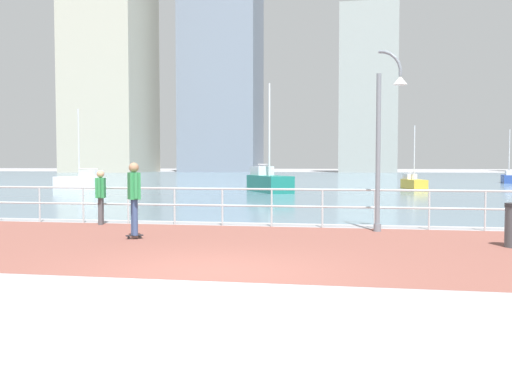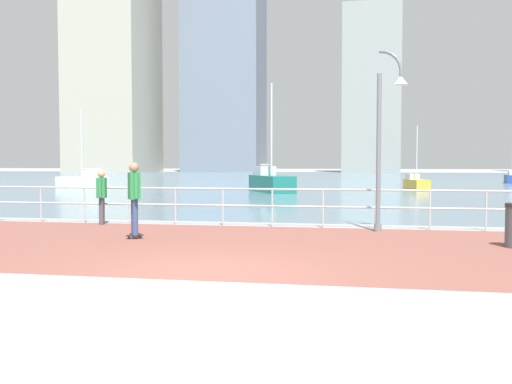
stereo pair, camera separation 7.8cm
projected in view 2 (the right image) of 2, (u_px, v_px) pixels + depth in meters
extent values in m
plane|color=#9E9EA3|center=(333.00, 183.00, 48.50)|extent=(220.00, 220.00, 0.00)
cube|color=brown|center=(246.00, 246.00, 12.18)|extent=(28.00, 7.34, 0.01)
cube|color=slate|center=(338.00, 179.00, 59.97)|extent=(180.00, 88.00, 0.00)
cylinder|color=#B2BCC1|center=(41.00, 205.00, 17.04)|extent=(0.05, 0.05, 1.04)
cylinder|color=#B2BCC1|center=(84.00, 205.00, 16.78)|extent=(0.05, 0.05, 1.04)
cylinder|color=#B2BCC1|center=(129.00, 206.00, 16.53)|extent=(0.05, 0.05, 1.04)
cylinder|color=#B2BCC1|center=(175.00, 207.00, 16.27)|extent=(0.05, 0.05, 1.04)
cylinder|color=#B2BCC1|center=(223.00, 207.00, 16.01)|extent=(0.05, 0.05, 1.04)
cylinder|color=#B2BCC1|center=(272.00, 208.00, 15.76)|extent=(0.05, 0.05, 1.04)
cylinder|color=#B2BCC1|center=(323.00, 209.00, 15.50)|extent=(0.05, 0.05, 1.04)
cylinder|color=#B2BCC1|center=(376.00, 210.00, 15.25)|extent=(0.05, 0.05, 1.04)
cylinder|color=#B2BCC1|center=(430.00, 210.00, 14.99)|extent=(0.05, 0.05, 1.04)
cylinder|color=#B2BCC1|center=(486.00, 211.00, 14.73)|extent=(0.05, 0.05, 1.04)
cylinder|color=#B2BCC1|center=(272.00, 189.00, 15.73)|extent=(25.20, 0.06, 0.06)
cylinder|color=#B2BCC1|center=(272.00, 206.00, 15.76)|extent=(25.20, 0.06, 0.06)
cylinder|color=slate|center=(378.00, 228.00, 14.67)|extent=(0.19, 0.19, 0.20)
cylinder|color=slate|center=(379.00, 153.00, 14.57)|extent=(0.12, 0.12, 4.04)
cylinder|color=slate|center=(383.00, 52.00, 14.40)|extent=(0.20, 0.14, 0.11)
cylinder|color=slate|center=(389.00, 53.00, 14.33)|extent=(0.21, 0.14, 0.15)
cylinder|color=slate|center=(394.00, 56.00, 14.27)|extent=(0.20, 0.14, 0.18)
cylinder|color=slate|center=(398.00, 60.00, 14.23)|extent=(0.18, 0.13, 0.19)
cylinder|color=slate|center=(400.00, 66.00, 14.20)|extent=(0.15, 0.12, 0.19)
cylinder|color=slate|center=(401.00, 72.00, 14.20)|extent=(0.11, 0.11, 0.17)
cone|color=silver|center=(401.00, 80.00, 14.21)|extent=(0.36, 0.36, 0.22)
cylinder|color=black|center=(140.00, 237.00, 13.37)|extent=(0.07, 0.06, 0.06)
cylinder|color=black|center=(141.00, 237.00, 13.30)|extent=(0.07, 0.06, 0.06)
cylinder|color=black|center=(129.00, 238.00, 13.27)|extent=(0.07, 0.06, 0.06)
cylinder|color=black|center=(130.00, 238.00, 13.20)|extent=(0.07, 0.06, 0.06)
cube|color=black|center=(135.00, 235.00, 13.29)|extent=(0.39, 0.31, 0.02)
cylinder|color=#384C7A|center=(134.00, 217.00, 13.34)|extent=(0.18, 0.18, 0.84)
cylinder|color=#384C7A|center=(135.00, 217.00, 13.19)|extent=(0.18, 0.18, 0.84)
cube|color=#2D8C4C|center=(134.00, 186.00, 13.23)|extent=(0.39, 0.42, 0.62)
cylinder|color=#2D8C4C|center=(132.00, 185.00, 13.44)|extent=(0.12, 0.12, 0.59)
cylinder|color=#2D8C4C|center=(136.00, 186.00, 13.01)|extent=(0.12, 0.12, 0.59)
sphere|color=#A37A5B|center=(134.00, 167.00, 13.20)|extent=(0.23, 0.23, 0.23)
cylinder|color=#4C4C51|center=(102.00, 211.00, 16.39)|extent=(0.16, 0.16, 0.77)
cylinder|color=#4C4C51|center=(101.00, 211.00, 16.23)|extent=(0.16, 0.16, 0.77)
cube|color=#2D8C4C|center=(102.00, 188.00, 16.28)|extent=(0.32, 0.39, 0.57)
cylinder|color=#2D8C4C|center=(103.00, 187.00, 16.51)|extent=(0.11, 0.11, 0.54)
cylinder|color=#2D8C4C|center=(100.00, 188.00, 16.05)|extent=(0.11, 0.11, 0.54)
sphere|color=tan|center=(101.00, 174.00, 16.26)|extent=(0.21, 0.21, 0.21)
cube|color=white|center=(82.00, 183.00, 38.23)|extent=(3.98, 2.39, 0.82)
cube|color=silver|center=(94.00, 174.00, 37.62)|extent=(1.57, 1.24, 0.45)
cylinder|color=silver|center=(81.00, 143.00, 38.09)|extent=(0.09, 0.09, 4.53)
cylinder|color=silver|center=(91.00, 169.00, 37.76)|extent=(1.64, 0.64, 0.07)
cube|color=#284799|center=(512.00, 179.00, 49.07)|extent=(1.48, 3.41, 0.71)
cube|color=#197266|center=(271.00, 184.00, 34.19)|extent=(3.45, 4.74, 0.99)
cube|color=silver|center=(264.00, 171.00, 35.47)|extent=(1.67, 1.94, 0.55)
cylinder|color=silver|center=(272.00, 130.00, 34.02)|extent=(0.11, 0.11, 5.50)
cylinder|color=silver|center=(266.00, 165.00, 35.10)|extent=(1.06, 1.87, 0.09)
cube|color=gold|center=(416.00, 184.00, 38.02)|extent=(1.56, 3.15, 0.65)
cube|color=silver|center=(412.00, 176.00, 38.90)|extent=(0.87, 1.20, 0.36)
cylinder|color=silver|center=(417.00, 152.00, 37.91)|extent=(0.07, 0.07, 3.59)
cylinder|color=silver|center=(413.00, 173.00, 38.65)|extent=(0.35, 1.34, 0.06)
cube|color=#B2AD99|center=(114.00, 65.00, 104.82)|extent=(13.41, 15.27, 39.52)
cube|color=slate|center=(224.00, 50.00, 108.72)|extent=(14.43, 11.52, 46.28)
cube|color=#939993|center=(371.00, 91.00, 102.81)|extent=(10.05, 10.82, 29.37)
cube|color=slate|center=(372.00, 3.00, 102.00)|extent=(4.02, 4.33, 2.00)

